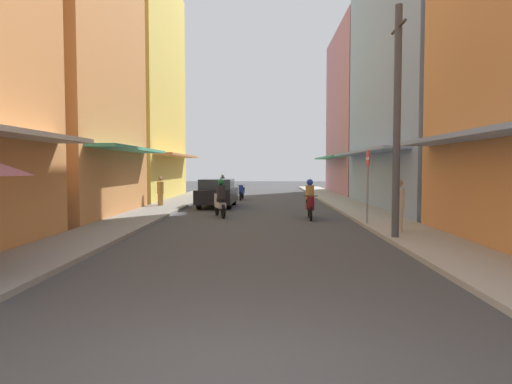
# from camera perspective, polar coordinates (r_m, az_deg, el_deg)

# --- Properties ---
(ground_plane) EXTENTS (91.59, 91.59, 0.00)m
(ground_plane) POSITION_cam_1_polar(r_m,az_deg,el_deg) (21.13, 0.31, -2.44)
(ground_plane) COLOR #424244
(sidewalk_left) EXTENTS (2.02, 49.63, 0.12)m
(sidewalk_left) POSITION_cam_1_polar(r_m,az_deg,el_deg) (21.71, -12.18, -2.20)
(sidewalk_left) COLOR gray
(sidewalk_left) RESTS_ON ground
(sidewalk_right) EXTENTS (2.02, 49.63, 0.12)m
(sidewalk_right) POSITION_cam_1_polar(r_m,az_deg,el_deg) (21.57, 12.88, -2.25)
(sidewalk_right) COLOR #ADA89E
(sidewalk_right) RESTS_ON ground
(building_left_mid) EXTENTS (7.05, 8.36, 16.87)m
(building_left_mid) POSITION_cam_1_polar(r_m,az_deg,el_deg) (21.73, -25.00, 19.91)
(building_left_mid) COLOR #D88C4C
(building_left_mid) RESTS_ON ground
(building_left_far) EXTENTS (7.05, 10.53, 14.20)m
(building_left_far) POSITION_cam_1_polar(r_m,az_deg,el_deg) (30.70, -16.31, 12.46)
(building_left_far) COLOR #EFD159
(building_left_far) RESTS_ON ground
(building_right_mid) EXTENTS (7.05, 13.13, 17.87)m
(building_right_mid) POSITION_cam_1_polar(r_m,az_deg,el_deg) (25.13, 21.82, 18.78)
(building_right_mid) COLOR #8CA5CC
(building_right_mid) RESTS_ON ground
(building_right_far) EXTENTS (7.05, 11.00, 12.44)m
(building_right_far) POSITION_cam_1_polar(r_m,az_deg,el_deg) (36.29, 14.74, 9.61)
(building_right_far) COLOR #B7727F
(building_right_far) RESTS_ON ground
(motorbike_maroon) EXTENTS (0.55, 1.81, 1.58)m
(motorbike_maroon) POSITION_cam_1_polar(r_m,az_deg,el_deg) (18.10, 6.80, -1.16)
(motorbike_maroon) COLOR black
(motorbike_maroon) RESTS_ON ground
(motorbike_white) EXTENTS (0.70, 1.76, 1.58)m
(motorbike_white) POSITION_cam_1_polar(r_m,az_deg,el_deg) (33.11, -4.11, 0.79)
(motorbike_white) COLOR black
(motorbike_white) RESTS_ON ground
(motorbike_silver) EXTENTS (0.74, 1.75, 1.58)m
(motorbike_silver) POSITION_cam_1_polar(r_m,az_deg,el_deg) (18.77, -4.54, -1.00)
(motorbike_silver) COLOR black
(motorbike_silver) RESTS_ON ground
(motorbike_blue) EXTENTS (0.55, 1.81, 0.96)m
(motorbike_blue) POSITION_cam_1_polar(r_m,az_deg,el_deg) (28.48, -1.83, 0.01)
(motorbike_blue) COLOR black
(motorbike_blue) RESTS_ON ground
(parked_car) EXTENTS (1.88, 4.15, 1.45)m
(parked_car) POSITION_cam_1_polar(r_m,az_deg,el_deg) (23.44, -4.90, -0.09)
(parked_car) COLOR black
(parked_car) RESTS_ON ground
(pedestrian_foreground) EXTENTS (0.34, 0.34, 1.58)m
(pedestrian_foreground) POSITION_cam_1_polar(r_m,az_deg,el_deg) (23.48, -11.93, -0.03)
(pedestrian_foreground) COLOR #BF8C3F
(pedestrian_foreground) RESTS_ON ground
(pedestrian_midway) EXTENTS (0.34, 0.34, 1.68)m
(pedestrian_midway) POSITION_cam_1_polar(r_m,az_deg,el_deg) (14.23, 17.48, -1.90)
(pedestrian_midway) COLOR beige
(pedestrian_midway) RESTS_ON ground
(utility_pole) EXTENTS (0.20, 1.20, 6.44)m
(utility_pole) POSITION_cam_1_polar(r_m,az_deg,el_deg) (13.12, 17.31, 8.44)
(utility_pole) COLOR #4C4C4F
(utility_pole) RESTS_ON ground
(street_sign_no_entry) EXTENTS (0.07, 0.60, 2.65)m
(street_sign_no_entry) POSITION_cam_1_polar(r_m,az_deg,el_deg) (15.98, 13.86, 1.84)
(street_sign_no_entry) COLOR gray
(street_sign_no_entry) RESTS_ON ground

